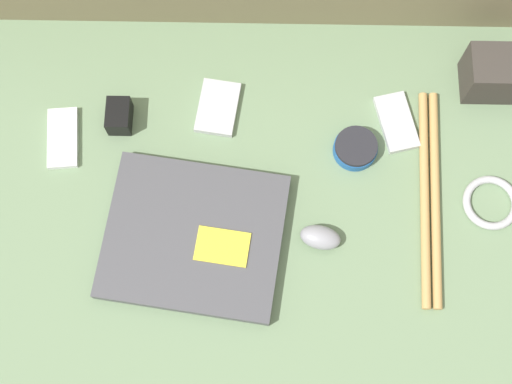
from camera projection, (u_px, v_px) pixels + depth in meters
ground_plane at (256, 218)px, 1.40m from camera, size 8.00×8.00×0.00m
couch_seat at (256, 207)px, 1.33m from camera, size 1.10×0.69×0.15m
laptop at (194, 237)px, 1.22m from camera, size 0.33×0.30×0.03m
computer_mouse at (320, 237)px, 1.22m from camera, size 0.08×0.06×0.03m
speaker_puck at (355, 148)px, 1.27m from camera, size 0.08×0.08×0.03m
phone_silver at (63, 138)px, 1.28m from camera, size 0.06×0.12×0.01m
phone_black at (218, 108)px, 1.30m from camera, size 0.08×0.11×0.01m
phone_small at (396, 122)px, 1.29m from camera, size 0.08×0.12×0.01m
camera_pouch at (500, 74)px, 1.28m from camera, size 0.12×0.08×0.09m
charger_brick at (119, 116)px, 1.28m from camera, size 0.04×0.06×0.04m
cable_coil at (491, 203)px, 1.25m from camera, size 0.10×0.10×0.01m
drumstick_pair at (430, 199)px, 1.25m from camera, size 0.05×0.39×0.02m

